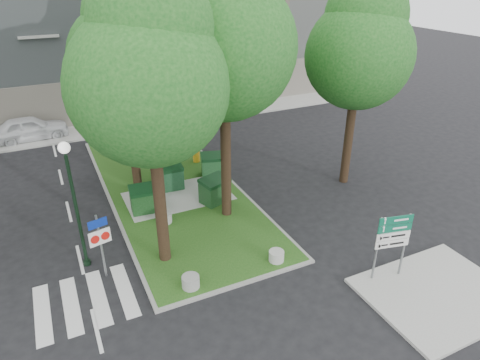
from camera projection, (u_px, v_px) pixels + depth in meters
ground at (227, 288)px, 15.20m from camera, size 120.00×120.00×0.00m
median_island at (172, 189)px, 21.79m from camera, size 6.00×16.00×0.12m
median_kerb at (172, 189)px, 21.80m from camera, size 6.30×16.30×0.10m
sidewalk_corner at (438, 294)px, 14.86m from camera, size 5.00×4.00×0.12m
building_sidewalk at (120, 127)px, 30.04m from camera, size 42.00×3.00×0.12m
zebra_crossing at (112, 293)px, 14.95m from camera, size 5.00×3.00×0.01m
tree_median_near_left at (149, 71)px, 13.40m from camera, size 5.20×5.20×10.53m
tree_median_near_right at (225, 33)px, 16.05m from camera, size 5.60×5.60×11.46m
tree_median_mid at (123, 48)px, 18.97m from camera, size 4.80×4.80×9.99m
tree_median_far at (170, 7)px, 22.01m from camera, size 5.80×5.80×11.93m
tree_street_right at (361, 45)px, 19.60m from camera, size 5.00×5.00×10.06m
dumpster_a at (145, 199)px, 19.50m from camera, size 1.41×1.05×1.24m
dumpster_b at (168, 177)px, 21.43m from camera, size 1.49×1.07×1.34m
dumpster_c at (215, 190)px, 20.24m from camera, size 1.60×1.36×1.26m
dumpster_d at (214, 165)px, 22.83m from camera, size 1.52×1.26×1.22m
bollard_left at (191, 282)px, 14.99m from camera, size 0.63×0.63×0.45m
bollard_right at (276, 256)px, 16.34m from camera, size 0.59×0.59×0.42m
bollard_mid at (165, 218)px, 18.77m from camera, size 0.62×0.62×0.44m
litter_bin at (196, 156)px, 24.48m from camera, size 0.38×0.38×0.67m
street_lamp at (73, 192)px, 14.97m from camera, size 0.40×0.40×5.04m
traffic_sign_pole at (100, 238)px, 15.05m from camera, size 0.77×0.22×2.62m
directional_sign at (393, 237)px, 14.87m from camera, size 1.26×0.33×2.56m
car_white at (30, 128)px, 27.63m from camera, size 4.75×2.15×1.58m
car_silver at (185, 121)px, 29.32m from camera, size 3.97×1.41×1.31m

